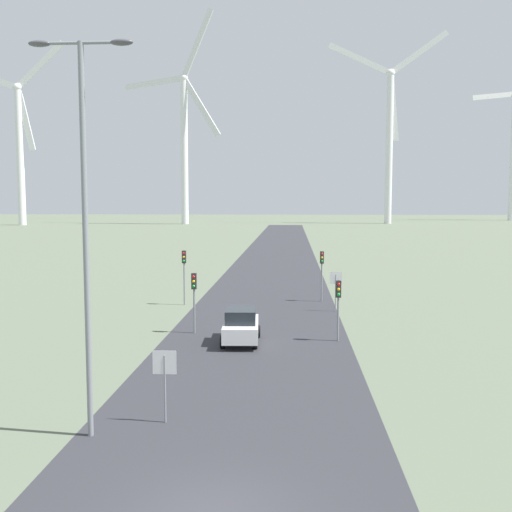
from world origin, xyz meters
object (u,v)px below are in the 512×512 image
streetlamp (85,200)px  traffic_light_post_mid_right (322,265)px  wind_turbine_far_left (20,140)px  stop_sign_far (336,284)px  car_approaching (241,326)px  wind_turbine_left (184,133)px  traffic_light_post_mid_left (184,265)px  wind_turbine_center (390,131)px  traffic_light_post_near_left (194,289)px  stop_sign_near (165,372)px  traffic_light_post_near_right (338,297)px

streetlamp → traffic_light_post_mid_right: size_ratio=3.30×
wind_turbine_far_left → stop_sign_far: bearing=-58.2°
car_approaching → wind_turbine_left: 161.85m
traffic_light_post_mid_left → wind_turbine_center: (38.57, 153.36, 26.59)m
traffic_light_post_mid_left → traffic_light_post_mid_right: traffic_light_post_mid_left is taller
wind_turbine_center → wind_turbine_far_left: bearing=-170.3°
traffic_light_post_near_left → wind_turbine_far_left: bearing=117.9°
wind_turbine_center → stop_sign_far: bearing=-100.2°
traffic_light_post_mid_left → wind_turbine_center: 160.36m
wind_turbine_far_left → traffic_light_post_near_left: bearing=-62.1°
stop_sign_near → wind_turbine_left: 172.54m
stop_sign_far → wind_turbine_far_left: wind_turbine_far_left is taller
stop_sign_near → traffic_light_post_near_left: size_ratio=0.73×
stop_sign_near → traffic_light_post_mid_left: size_ratio=0.63×
streetlamp → traffic_light_post_mid_right: streetlamp is taller
traffic_light_post_near_right → car_approaching: bearing=-172.1°
wind_turbine_center → traffic_light_post_mid_right: bearing=-100.7°
stop_sign_near → traffic_light_post_near_left: traffic_light_post_near_left is taller
traffic_light_post_mid_right → car_approaching: traffic_light_post_mid_right is taller
stop_sign_near → wind_turbine_left: wind_turbine_left is taller
stop_sign_far → car_approaching: size_ratio=0.64×
stop_sign_near → traffic_light_post_near_left: bearing=95.2°
traffic_light_post_mid_left → car_approaching: 12.40m
wind_turbine_far_left → wind_turbine_center: 113.83m
wind_turbine_far_left → wind_turbine_left: wind_turbine_left is taller
traffic_light_post_near_right → traffic_light_post_mid_left: bearing=134.1°
traffic_light_post_mid_right → wind_turbine_center: size_ratio=0.06×
streetlamp → wind_turbine_far_left: 175.82m
traffic_light_post_near_left → car_approaching: size_ratio=0.81×
traffic_light_post_near_left → traffic_light_post_near_right: size_ratio=1.05×
streetlamp → traffic_light_post_near_left: 15.72m
wind_turbine_left → stop_sign_far: bearing=-76.0°
traffic_light_post_near_left → traffic_light_post_near_right: 8.09m
stop_sign_far → traffic_light_post_mid_left: size_ratio=0.68×
wind_turbine_center → traffic_light_post_mid_left: bearing=-104.1°
streetlamp → stop_sign_far: streetlamp is taller
traffic_light_post_mid_right → wind_turbine_left: (-35.87, 143.23, 25.56)m
traffic_light_post_mid_left → wind_turbine_left: 149.78m
wind_turbine_far_left → wind_turbine_center: bearing=9.7°
streetlamp → wind_turbine_center: wind_turbine_center is taller
stop_sign_near → traffic_light_post_mid_right: size_ratio=0.67×
traffic_light_post_mid_left → wind_turbine_left: size_ratio=0.06×
traffic_light_post_near_right → car_approaching: traffic_light_post_near_right is taller
traffic_light_post_near_right → wind_turbine_far_left: 168.71m
traffic_light_post_near_right → wind_turbine_center: wind_turbine_center is taller
traffic_light_post_near_left → wind_turbine_far_left: 163.62m
stop_sign_near → traffic_light_post_near_right: (6.72, 12.16, 0.65)m
streetlamp → traffic_light_post_near_right: 16.87m
stop_sign_far → wind_turbine_far_left: 161.72m
traffic_light_post_mid_right → wind_turbine_far_left: size_ratio=0.07×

